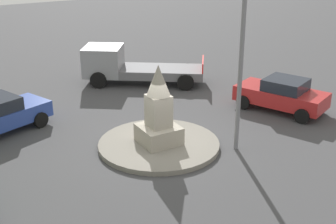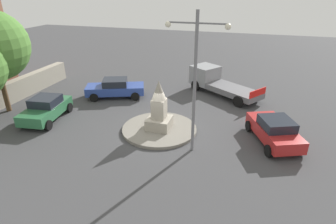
{
  "view_description": "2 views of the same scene",
  "coord_description": "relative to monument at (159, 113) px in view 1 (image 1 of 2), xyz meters",
  "views": [
    {
      "loc": [
        -7.42,
        -13.47,
        7.48
      ],
      "look_at": [
        0.31,
        -0.14,
        1.38
      ],
      "focal_mm": 48.57,
      "sensor_mm": 36.0,
      "label": 1
    },
    {
      "loc": [
        4.81,
        -14.17,
        8.11
      ],
      "look_at": [
        0.69,
        -0.46,
        1.52
      ],
      "focal_mm": 29.59,
      "sensor_mm": 36.0,
      "label": 2
    }
  ],
  "objects": [
    {
      "name": "ground_plane",
      "position": [
        0.0,
        0.0,
        -1.37
      ],
      "size": [
        80.0,
        80.0,
        0.0
      ],
      "primitive_type": "plane",
      "color": "#424244"
    },
    {
      "name": "traffic_island",
      "position": [
        0.0,
        0.0,
        -1.28
      ],
      "size": [
        4.54,
        4.54,
        0.18
      ],
      "primitive_type": "cylinder",
      "color": "gray",
      "rests_on": "ground"
    },
    {
      "name": "monument",
      "position": [
        0.0,
        0.0,
        0.0
      ],
      "size": [
        1.39,
        1.39,
        3.0
      ],
      "color": "#9E9687",
      "rests_on": "traffic_island"
    },
    {
      "name": "streetlamp",
      "position": [
        2.38,
        -1.6,
        2.94
      ],
      "size": [
        2.98,
        0.28,
        7.15
      ],
      "color": "slate",
      "rests_on": "ground"
    },
    {
      "name": "car_red_near_island",
      "position": [
        6.58,
        0.53,
        -0.61
      ],
      "size": [
        3.13,
        4.32,
        1.5
      ],
      "color": "#B22323",
      "rests_on": "ground"
    },
    {
      "name": "truck_grey_approaching",
      "position": [
        2.4,
        7.64,
        -0.44
      ],
      "size": [
        6.24,
        5.16,
        1.94
      ],
      "color": "gray",
      "rests_on": "ground"
    }
  ]
}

